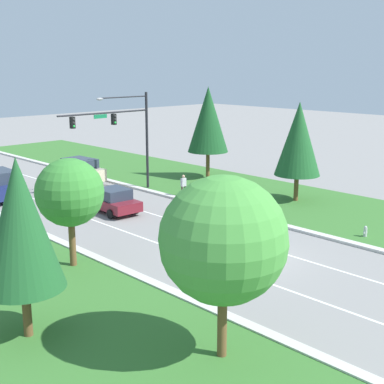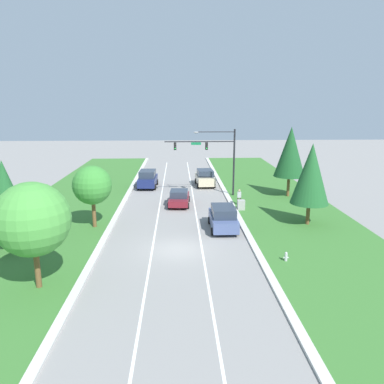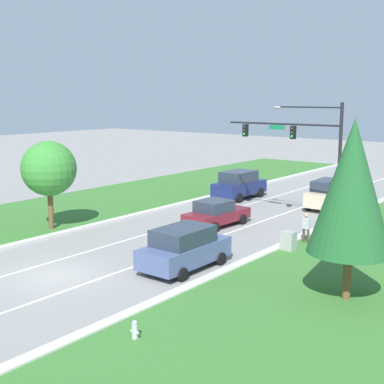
% 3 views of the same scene
% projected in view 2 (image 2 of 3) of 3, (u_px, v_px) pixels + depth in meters
% --- Properties ---
extents(ground_plane, '(160.00, 160.00, 0.00)m').
position_uv_depth(ground_plane, '(177.00, 250.00, 26.95)').
color(ground_plane, gray).
extents(curb_strip_right, '(0.50, 90.00, 0.15)m').
position_uv_depth(curb_strip_right, '(255.00, 248.00, 27.15)').
color(curb_strip_right, beige).
rests_on(curb_strip_right, ground_plane).
extents(curb_strip_left, '(0.50, 90.00, 0.15)m').
position_uv_depth(curb_strip_left, '(98.00, 250.00, 26.72)').
color(curb_strip_left, beige).
rests_on(curb_strip_left, ground_plane).
extents(grass_verge_right, '(10.00, 90.00, 0.08)m').
position_uv_depth(grass_verge_right, '(326.00, 247.00, 27.35)').
color(grass_verge_right, '#38702D').
rests_on(grass_verge_right, ground_plane).
extents(grass_verge_left, '(10.00, 90.00, 0.08)m').
position_uv_depth(grass_verge_left, '(24.00, 251.00, 26.53)').
color(grass_verge_left, '#38702D').
rests_on(grass_verge_left, ground_plane).
extents(lane_stripe_inner_left, '(0.14, 81.00, 0.01)m').
position_uv_depth(lane_stripe_inner_left, '(152.00, 250.00, 26.88)').
color(lane_stripe_inner_left, white).
rests_on(lane_stripe_inner_left, ground_plane).
extents(lane_stripe_inner_right, '(0.14, 81.00, 0.01)m').
position_uv_depth(lane_stripe_inner_right, '(202.00, 249.00, 27.02)').
color(lane_stripe_inner_right, white).
rests_on(lane_stripe_inner_right, ground_plane).
extents(traffic_signal_mast, '(7.79, 0.41, 7.51)m').
position_uv_depth(traffic_signal_mast, '(214.00, 152.00, 41.26)').
color(traffic_signal_mast, black).
rests_on(traffic_signal_mast, ground_plane).
extents(slate_blue_suv, '(2.26, 4.66, 1.96)m').
position_uv_depth(slate_blue_suv, '(223.00, 218.00, 31.11)').
color(slate_blue_suv, '#475684').
rests_on(slate_blue_suv, ground_plane).
extents(navy_suv, '(2.41, 4.75, 2.16)m').
position_uv_depth(navy_suv, '(148.00, 179.00, 46.46)').
color(navy_suv, navy).
rests_on(navy_suv, ground_plane).
extents(burgundy_sedan, '(2.34, 4.57, 1.63)m').
position_uv_depth(burgundy_sedan, '(179.00, 198.00, 38.41)').
color(burgundy_sedan, maroon).
rests_on(burgundy_sedan, ground_plane).
extents(champagne_suv, '(2.46, 4.67, 2.06)m').
position_uv_depth(champagne_suv, '(205.00, 178.00, 47.42)').
color(champagne_suv, beige).
rests_on(champagne_suv, ground_plane).
extents(utility_cabinet, '(0.70, 0.60, 1.04)m').
position_uv_depth(utility_cabinet, '(241.00, 205.00, 36.65)').
color(utility_cabinet, '#9E9E99').
rests_on(utility_cabinet, ground_plane).
extents(pedestrian, '(0.40, 0.25, 1.69)m').
position_uv_depth(pedestrian, '(239.00, 197.00, 38.32)').
color(pedestrian, '#42382D').
rests_on(pedestrian, ground_plane).
extents(fire_hydrant, '(0.34, 0.20, 0.70)m').
position_uv_depth(fire_hydrant, '(286.00, 257.00, 24.81)').
color(fire_hydrant, '#B7B7BC').
rests_on(fire_hydrant, ground_plane).
extents(conifer_near_right_tree, '(3.21, 3.21, 7.07)m').
position_uv_depth(conifer_near_right_tree, '(311.00, 174.00, 31.36)').
color(conifer_near_right_tree, brown).
rests_on(conifer_near_right_tree, ground_plane).
extents(oak_near_left_tree, '(4.14, 4.14, 6.18)m').
position_uv_depth(oak_near_left_tree, '(32.00, 220.00, 20.44)').
color(oak_near_left_tree, brown).
rests_on(oak_near_left_tree, ground_plane).
extents(conifer_far_right_tree, '(3.41, 3.41, 7.80)m').
position_uv_depth(conifer_far_right_tree, '(290.00, 152.00, 40.93)').
color(conifer_far_right_tree, brown).
rests_on(conifer_far_right_tree, ground_plane).
extents(oak_far_left_tree, '(3.23, 3.23, 5.30)m').
position_uv_depth(oak_far_left_tree, '(92.00, 185.00, 30.87)').
color(oak_far_left_tree, brown).
rests_on(oak_far_left_tree, ground_plane).
extents(conifer_mid_left_tree, '(2.90, 2.90, 6.55)m').
position_uv_depth(conifer_mid_left_tree, '(5.00, 193.00, 25.82)').
color(conifer_mid_left_tree, brown).
rests_on(conifer_mid_left_tree, ground_plane).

